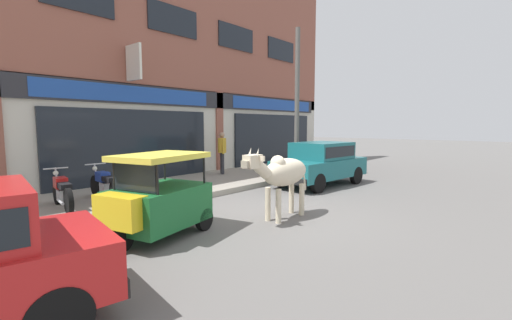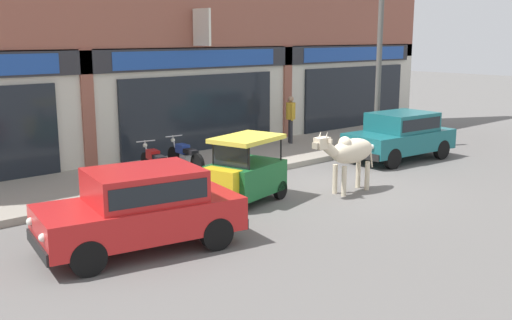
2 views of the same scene
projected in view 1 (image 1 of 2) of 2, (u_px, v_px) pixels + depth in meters
ground_plane at (266, 213)px, 7.98m from camera, size 90.00×90.00×0.00m
sidewalk at (167, 189)px, 10.48m from camera, size 19.00×3.41×0.17m
shop_building at (128, 47)px, 11.28m from camera, size 23.00×1.40×9.63m
cow at (283, 173)px, 7.39m from camera, size 2.15×0.54×1.61m
car_0 at (321, 161)px, 11.57m from camera, size 3.71×1.88×1.46m
auto_rickshaw at (157, 202)px, 6.19m from camera, size 2.13×1.53×1.52m
motorcycle_0 at (62, 192)px, 7.65m from camera, size 0.61×1.80×0.88m
motorcycle_1 at (105, 185)px, 8.57m from camera, size 0.52×1.81×0.88m
pedestrian at (222, 148)px, 13.07m from camera, size 0.32×0.44×1.60m
utility_pole at (297, 102)px, 13.08m from camera, size 0.18×0.18×5.52m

